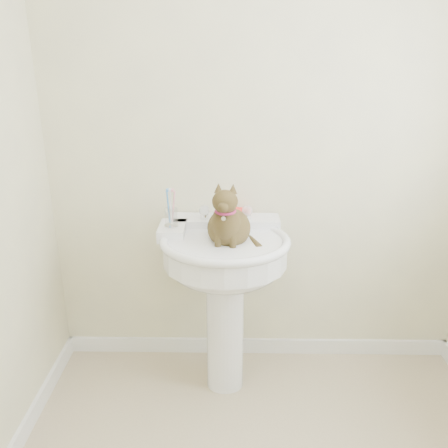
{
  "coord_description": "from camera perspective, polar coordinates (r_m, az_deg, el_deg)",
  "views": [
    {
      "loc": [
        -0.15,
        -1.27,
        1.68
      ],
      "look_at": [
        -0.18,
        0.8,
        0.91
      ],
      "focal_mm": 38.0,
      "sensor_mm": 36.0,
      "label": 1
    }
  ],
  "objects": [
    {
      "name": "pedestal_sink",
      "position": [
        2.3,
        0.07,
        -5.27
      ],
      "size": [
        0.63,
        0.62,
        0.87
      ],
      "color": "white",
      "rests_on": "floor"
    },
    {
      "name": "wall_back",
      "position": [
        2.41,
        4.58,
        10.0
      ],
      "size": [
        2.2,
        0.0,
        2.5
      ],
      "primitive_type": null,
      "color": "beige",
      "rests_on": "ground"
    },
    {
      "name": "baseboard_back",
      "position": [
        2.87,
        3.9,
        -14.4
      ],
      "size": [
        2.2,
        0.02,
        0.09
      ],
      "primitive_type": "cube",
      "color": "white",
      "rests_on": "floor"
    },
    {
      "name": "faucet",
      "position": [
        2.36,
        0.2,
        1.43
      ],
      "size": [
        0.28,
        0.12,
        0.14
      ],
      "color": "silver",
      "rests_on": "pedestal_sink"
    },
    {
      "name": "soap_bar",
      "position": [
        2.45,
        2.04,
        1.49
      ],
      "size": [
        0.1,
        0.08,
        0.03
      ],
      "primitive_type": "cube",
      "rotation": [
        0.0,
        0.0,
        -0.31
      ],
      "color": "red",
      "rests_on": "pedestal_sink"
    },
    {
      "name": "cat",
      "position": [
        2.2,
        0.56,
        -0.0
      ],
      "size": [
        0.22,
        0.28,
        0.41
      ],
      "rotation": [
        0.0,
        0.0,
        -0.15
      ],
      "color": "brown",
      "rests_on": "pedestal_sink"
    },
    {
      "name": "toothbrush_cup",
      "position": [
        2.29,
        -6.36,
        0.85
      ],
      "size": [
        0.07,
        0.07,
        0.18
      ],
      "rotation": [
        0.0,
        0.0,
        -0.2
      ],
      "color": "silver",
      "rests_on": "pedestal_sink"
    }
  ]
}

